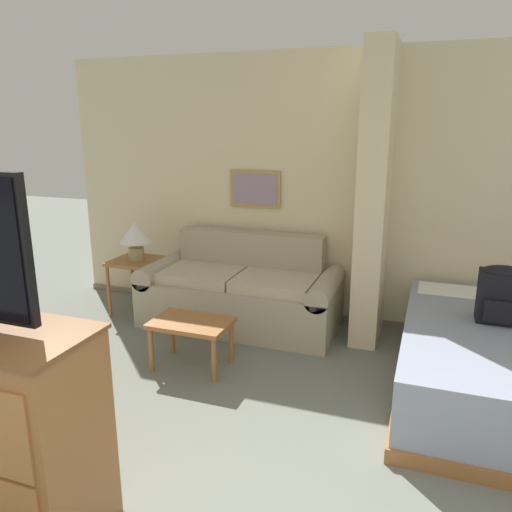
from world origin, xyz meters
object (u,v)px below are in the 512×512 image
at_px(table_lamp, 135,235).
at_px(backpack, 501,293).
at_px(coffee_table, 191,327).
at_px(couch, 241,293).

relative_size(table_lamp, backpack, 0.95).
height_order(coffee_table, table_lamp, table_lamp).
distance_m(coffee_table, backpack, 2.35).
relative_size(couch, backpack, 4.54).
relative_size(coffee_table, backpack, 1.49).
xyz_separation_m(couch, backpack, (2.22, -0.51, 0.42)).
bearing_deg(coffee_table, table_lamp, 139.56).
bearing_deg(coffee_table, backpack, 11.76).
height_order(couch, backpack, backpack).
distance_m(couch, backpack, 2.32).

